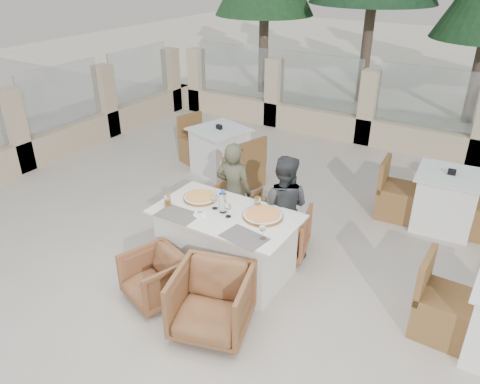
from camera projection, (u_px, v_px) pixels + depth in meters
The scene contains 24 objects.
ground at pixel (228, 269), 5.49m from camera, with size 80.00×80.00×0.00m, color #BAAE9E.
sand_patch at pixel (452, 59), 16.04m from camera, with size 30.00×16.00×0.01m, color beige.
perimeter_wall_far at pixel (368, 102), 8.74m from camera, with size 10.00×0.34×1.60m, color #CDB990, non-canonical shape.
perimeter_wall_left at pixel (64, 109), 8.37m from camera, with size 0.34×7.00×1.60m, color tan, non-canonical shape.
dining_table at pixel (226, 243), 5.29m from camera, with size 1.60×0.90×0.77m, color silver, non-canonical shape.
placemat_near_left at pixel (178, 215), 5.08m from camera, with size 0.45×0.30×0.00m, color #635E55.
placemat_near_right at pixel (244, 237), 4.68m from camera, with size 0.45×0.30×0.00m, color #5F5852.
pizza_left at pixel (200, 197), 5.39m from camera, with size 0.39×0.39×0.05m, color orange.
pizza_right at pixel (263, 215), 5.03m from camera, with size 0.44×0.44×0.06m, color #EC5420.
water_bottle at pixel (223, 201), 5.07m from camera, with size 0.08×0.08×0.27m, color #C1DFFD.
wine_glass_centre at pixel (215, 201), 5.16m from camera, with size 0.08×0.08×0.18m, color white, non-canonical shape.
wine_glass_near at pixel (228, 209), 5.00m from camera, with size 0.08×0.08×0.18m, color silver, non-canonical shape.
wine_glass_corner at pixel (263, 231), 4.62m from camera, with size 0.08×0.08×0.18m, color silver, non-canonical shape.
beer_glass_left at pixel (167, 200), 5.24m from camera, with size 0.07×0.07×0.15m, color orange.
beer_glass_right at pixel (258, 202), 5.19m from camera, with size 0.07×0.07×0.14m, color #C18E1B.
olive_dish at pixel (200, 213), 5.07m from camera, with size 0.11×0.11×0.04m, color white, non-canonical shape.
armchair_far_left at pixel (233, 207), 6.24m from camera, with size 0.59×0.61×0.55m, color olive.
armchair_far_right at pixel (282, 230), 5.70m from camera, with size 0.63×0.65×0.59m, color #9B6138.
armchair_near_left at pixel (154, 277), 4.91m from camera, with size 0.57×0.59×0.54m, color brown.
armchair_near_right at pixel (212, 302), 4.48m from camera, with size 0.71×0.73×0.67m, color brown.
diner_left at pixel (234, 192), 5.83m from camera, with size 0.47×0.31×1.30m, color #494A36.
diner_right at pixel (283, 208), 5.46m from camera, with size 0.64×0.50×1.31m, color #343739.
bg_table_a at pixel (220, 151), 7.71m from camera, with size 1.64×0.82×0.77m, color silver, non-canonical shape.
bg_table_b at pixel (445, 201), 6.18m from camera, with size 1.64×0.82×0.77m, color white, non-canonical shape.
Camera 1 is at (2.48, -3.71, 3.33)m, focal length 35.00 mm.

